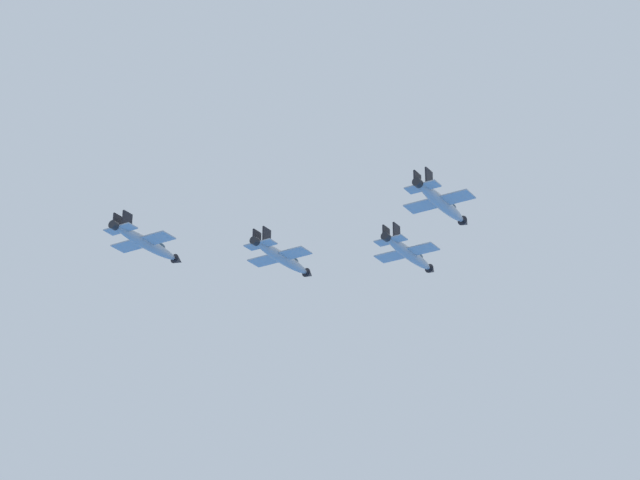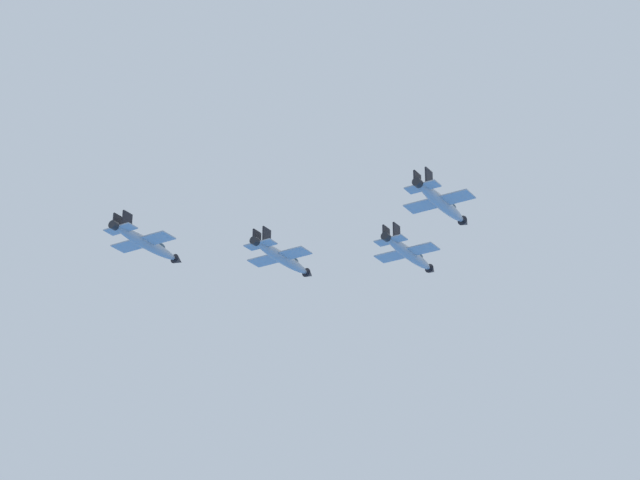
% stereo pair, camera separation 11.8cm
% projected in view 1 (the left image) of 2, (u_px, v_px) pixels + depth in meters
% --- Properties ---
extents(jet_lead, '(16.82, 10.69, 3.57)m').
position_uv_depth(jet_lead, '(409.00, 253.00, 198.71)').
color(jet_lead, '#9EA3A8').
extents(jet_left_wingman, '(16.32, 10.36, 3.46)m').
position_uv_depth(jet_left_wingman, '(282.00, 257.00, 191.23)').
color(jet_left_wingman, '#9EA3A8').
extents(jet_right_wingman, '(16.57, 10.54, 3.52)m').
position_uv_depth(jet_right_wingman, '(441.00, 202.00, 179.35)').
color(jet_right_wingman, '#9EA3A8').
extents(jet_left_outer, '(16.27, 10.34, 3.46)m').
position_uv_depth(jet_left_outer, '(146.00, 243.00, 185.02)').
color(jet_left_outer, '#9EA3A8').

